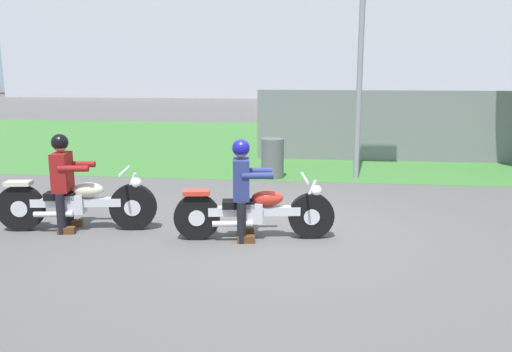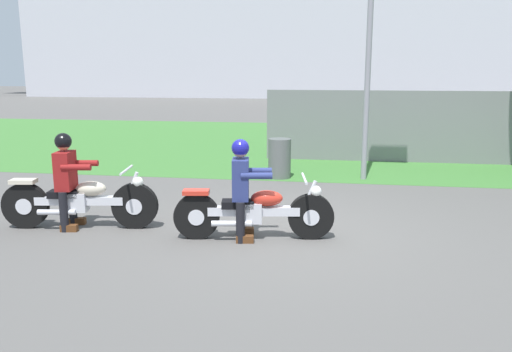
% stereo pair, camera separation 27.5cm
% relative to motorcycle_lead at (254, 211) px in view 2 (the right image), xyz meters
% --- Properties ---
extents(ground, '(120.00, 120.00, 0.00)m').
position_rel_motorcycle_lead_xyz_m(ground, '(0.28, 0.29, -0.39)').
color(ground, '#565451').
extents(grass_verge, '(60.00, 12.00, 0.01)m').
position_rel_motorcycle_lead_xyz_m(grass_verge, '(0.28, 9.80, -0.39)').
color(grass_verge, '#3D7533').
rests_on(grass_verge, ground).
extents(stadium_facade, '(44.31, 8.00, 13.07)m').
position_rel_motorcycle_lead_xyz_m(stadium_facade, '(-3.38, 38.73, 6.14)').
color(stadium_facade, silver).
rests_on(stadium_facade, ground).
extents(motorcycle_lead, '(2.21, 0.70, 0.88)m').
position_rel_motorcycle_lead_xyz_m(motorcycle_lead, '(0.00, 0.00, 0.00)').
color(motorcycle_lead, black).
rests_on(motorcycle_lead, ground).
extents(rider_lead, '(0.59, 0.51, 1.40)m').
position_rel_motorcycle_lead_xyz_m(rider_lead, '(-0.17, -0.02, 0.43)').
color(rider_lead, black).
rests_on(rider_lead, ground).
extents(motorcycle_follow, '(2.30, 0.70, 0.90)m').
position_rel_motorcycle_lead_xyz_m(motorcycle_follow, '(-2.62, 0.09, 0.02)').
color(motorcycle_follow, black).
rests_on(motorcycle_follow, ground).
extents(rider_follow, '(0.59, 0.51, 1.42)m').
position_rel_motorcycle_lead_xyz_m(rider_follow, '(-2.79, 0.07, 0.44)').
color(rider_follow, black).
rests_on(rider_follow, ground).
extents(streetlight_pole, '(0.96, 0.20, 5.44)m').
position_rel_motorcycle_lead_xyz_m(streetlight_pole, '(1.81, 4.29, 3.03)').
color(streetlight_pole, gray).
rests_on(streetlight_pole, ground).
extents(trash_can, '(0.49, 0.49, 0.85)m').
position_rel_motorcycle_lead_xyz_m(trash_can, '(-0.11, 4.17, 0.04)').
color(trash_can, '#595E5B').
rests_on(trash_can, ground).
extents(fence_segment, '(7.00, 0.06, 1.80)m').
position_rel_motorcycle_lead_xyz_m(fence_segment, '(2.78, 6.60, 0.51)').
color(fence_segment, slate).
rests_on(fence_segment, ground).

